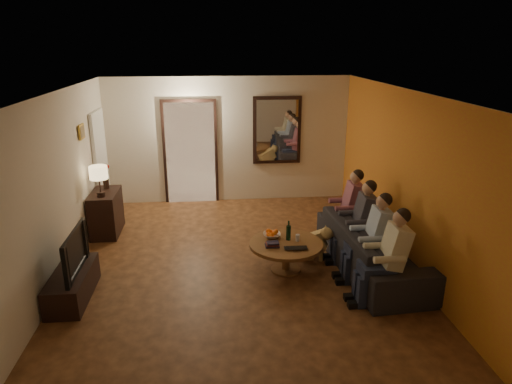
{
  "coord_description": "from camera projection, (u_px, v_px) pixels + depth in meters",
  "views": [
    {
      "loc": [
        -0.35,
        -6.32,
        3.25
      ],
      "look_at": [
        0.3,
        0.3,
        1.05
      ],
      "focal_mm": 32.0,
      "sensor_mm": 36.0,
      "label": 1
    }
  ],
  "objects": [
    {
      "name": "mirror_frame",
      "position": [
        277.0,
        130.0,
        9.45
      ],
      "size": [
        1.0,
        0.05,
        1.4
      ],
      "primitive_type": "cube",
      "color": "black",
      "rests_on": "back_wall"
    },
    {
      "name": "framed_art",
      "position": [
        81.0,
        132.0,
        7.45
      ],
      "size": [
        0.03,
        0.28,
        0.24
      ],
      "primitive_type": "cube",
      "color": "#B28C33",
      "rests_on": "left_wall"
    },
    {
      "name": "wine_glass",
      "position": [
        298.0,
        238.0,
        6.72
      ],
      "size": [
        0.06,
        0.06,
        0.1
      ],
      "primitive_type": "cylinder",
      "color": "silver",
      "rests_on": "coffee_table"
    },
    {
      "name": "person_c",
      "position": [
        360.0,
        225.0,
        6.93
      ],
      "size": [
        0.6,
        0.4,
        1.2
      ],
      "primitive_type": null,
      "color": "tan",
      "rests_on": "sofa"
    },
    {
      "name": "door_trim",
      "position": [
        191.0,
        153.0,
        9.43
      ],
      "size": [
        1.12,
        0.04,
        2.22
      ],
      "primitive_type": "cube",
      "color": "black",
      "rests_on": "floor"
    },
    {
      "name": "tv",
      "position": [
        68.0,
        252.0,
        5.89
      ],
      "size": [
        0.98,
        0.13,
        0.57
      ],
      "primitive_type": "imported",
      "rotation": [
        0.0,
        0.0,
        1.57
      ],
      "color": "black",
      "rests_on": "tv_stand"
    },
    {
      "name": "kitchen_doorway",
      "position": [
        191.0,
        153.0,
        9.44
      ],
      "size": [
        1.0,
        0.06,
        2.1
      ],
      "primitive_type": "cube",
      "color": "#FFE0A5",
      "rests_on": "floor"
    },
    {
      "name": "white_door",
      "position": [
        101.0,
        165.0,
        8.65
      ],
      "size": [
        0.06,
        0.85,
        2.04
      ],
      "primitive_type": "cube",
      "color": "white",
      "rests_on": "floor"
    },
    {
      "name": "right_wall",
      "position": [
        403.0,
        178.0,
        6.85
      ],
      "size": [
        0.02,
        6.0,
        2.6
      ],
      "primitive_type": "cube",
      "color": "beige",
      "rests_on": "floor"
    },
    {
      "name": "orange_accent",
      "position": [
        403.0,
        178.0,
        6.85
      ],
      "size": [
        0.01,
        6.0,
        2.6
      ],
      "primitive_type": "cube",
      "color": "gold",
      "rests_on": "right_wall"
    },
    {
      "name": "person_b",
      "position": [
        373.0,
        241.0,
        6.37
      ],
      "size": [
        0.6,
        0.4,
        1.2
      ],
      "primitive_type": null,
      "color": "tan",
      "rests_on": "sofa"
    },
    {
      "name": "tv_stand",
      "position": [
        73.0,
        285.0,
        6.03
      ],
      "size": [
        0.45,
        1.14,
        0.38
      ],
      "primitive_type": "cube",
      "color": "black",
      "rests_on": "floor"
    },
    {
      "name": "floor",
      "position": [
        239.0,
        263.0,
        7.03
      ],
      "size": [
        5.0,
        6.0,
        0.01
      ],
      "primitive_type": "cube",
      "color": "#3D2210",
      "rests_on": "ground"
    },
    {
      "name": "coffee_table",
      "position": [
        286.0,
        257.0,
        6.74
      ],
      "size": [
        1.33,
        1.33,
        0.45
      ],
      "primitive_type": "cylinder",
      "rotation": [
        0.0,
        0.0,
        -0.27
      ],
      "color": "brown",
      "rests_on": "floor"
    },
    {
      "name": "laptop",
      "position": [
        296.0,
        250.0,
        6.41
      ],
      "size": [
        0.34,
        0.22,
        0.03
      ],
      "primitive_type": "imported",
      "rotation": [
        0.0,
        0.0,
        -0.03
      ],
      "color": "black",
      "rests_on": "coffee_table"
    },
    {
      "name": "back_wall",
      "position": [
        229.0,
        140.0,
        9.45
      ],
      "size": [
        5.0,
        0.02,
        2.6
      ],
      "primitive_type": "cube",
      "color": "beige",
      "rests_on": "floor"
    },
    {
      "name": "person_a",
      "position": [
        389.0,
        261.0,
        5.8
      ],
      "size": [
        0.6,
        0.4,
        1.2
      ],
      "primitive_type": null,
      "color": "tan",
      "rests_on": "sofa"
    },
    {
      "name": "bowl",
      "position": [
        272.0,
        235.0,
        6.85
      ],
      "size": [
        0.26,
        0.26,
        0.06
      ],
      "primitive_type": "imported",
      "color": "white",
      "rests_on": "coffee_table"
    },
    {
      "name": "person_d",
      "position": [
        348.0,
        211.0,
        7.5
      ],
      "size": [
        0.6,
        0.4,
        1.2
      ],
      "primitive_type": null,
      "color": "tan",
      "rests_on": "sofa"
    },
    {
      "name": "art_canvas",
      "position": [
        82.0,
        132.0,
        7.45
      ],
      "size": [
        0.01,
        0.22,
        0.18
      ],
      "primitive_type": "cube",
      "color": "brown",
      "rests_on": "left_wall"
    },
    {
      "name": "fridge_glimpse",
      "position": [
        203.0,
        160.0,
        9.51
      ],
      "size": [
        0.45,
        0.03,
        1.7
      ],
      "primitive_type": "cube",
      "color": "silver",
      "rests_on": "floor"
    },
    {
      "name": "front_wall",
      "position": [
        259.0,
        289.0,
        3.79
      ],
      "size": [
        5.0,
        0.02,
        2.6
      ],
      "primitive_type": "cube",
      "color": "beige",
      "rests_on": "floor"
    },
    {
      "name": "dog",
      "position": [
        312.0,
        242.0,
        7.11
      ],
      "size": [
        0.61,
        0.42,
        0.56
      ],
      "primitive_type": null,
      "rotation": [
        0.0,
        0.0,
        -0.35
      ],
      "color": "#A9854E",
      "rests_on": "floor"
    },
    {
      "name": "left_wall",
      "position": [
        60.0,
        188.0,
        6.39
      ],
      "size": [
        0.02,
        6.0,
        2.6
      ],
      "primitive_type": "cube",
      "color": "beige",
      "rests_on": "floor"
    },
    {
      "name": "table_lamp",
      "position": [
        99.0,
        181.0,
        7.63
      ],
      "size": [
        0.3,
        0.3,
        0.54
      ],
      "primitive_type": null,
      "color": "beige",
      "rests_on": "dresser"
    },
    {
      "name": "ceiling",
      "position": [
        236.0,
        92.0,
        6.21
      ],
      "size": [
        5.0,
        6.0,
        0.01
      ],
      "primitive_type": "cube",
      "color": "white",
      "rests_on": "back_wall"
    },
    {
      "name": "flower_vase",
      "position": [
        105.0,
        177.0,
        8.06
      ],
      "size": [
        0.14,
        0.14,
        0.44
      ],
      "primitive_type": null,
      "color": "red",
      "rests_on": "dresser"
    },
    {
      "name": "sofa",
      "position": [
        371.0,
        248.0,
        6.74
      ],
      "size": [
        2.48,
        1.1,
        0.71
      ],
      "primitive_type": "imported",
      "rotation": [
        0.0,
        0.0,
        1.64
      ],
      "color": "black",
      "rests_on": "floor"
    },
    {
      "name": "mirror_glass",
      "position": [
        277.0,
        131.0,
        9.42
      ],
      "size": [
        0.86,
        0.02,
        1.26
      ],
      "primitive_type": "cube",
      "color": "white",
      "rests_on": "back_wall"
    },
    {
      "name": "wine_bottle",
      "position": [
        289.0,
        230.0,
        6.72
      ],
      "size": [
        0.07,
        0.07,
        0.31
      ],
      "primitive_type": null,
      "color": "black",
      "rests_on": "coffee_table"
    },
    {
      "name": "book_stack",
      "position": [
        272.0,
        244.0,
        6.55
      ],
      "size": [
        0.2,
        0.15,
        0.07
      ],
      "primitive_type": null,
      "color": "black",
      "rests_on": "coffee_table"
    },
    {
      "name": "oranges",
      "position": [
        272.0,
        231.0,
        6.83
      ],
      "size": [
        0.2,
        0.2,
        0.08
      ],
      "primitive_type": null,
      "color": "orange",
      "rests_on": "bowl"
    },
    {
      "name": "dresser",
      "position": [
        106.0,
        213.0,
        8.04
      ],
      "size": [
        0.45,
        0.85,
        0.76
      ],
      "primitive_type": "cube",
      "color": "black",
      "rests_on": "floor"
    }
  ]
}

